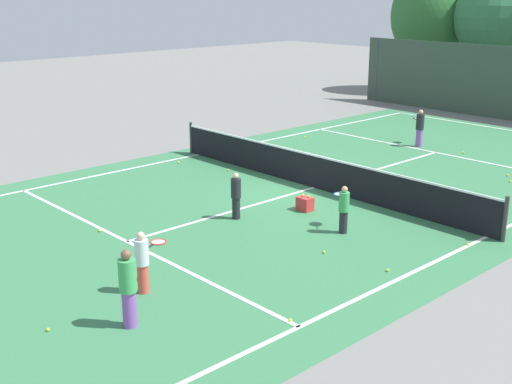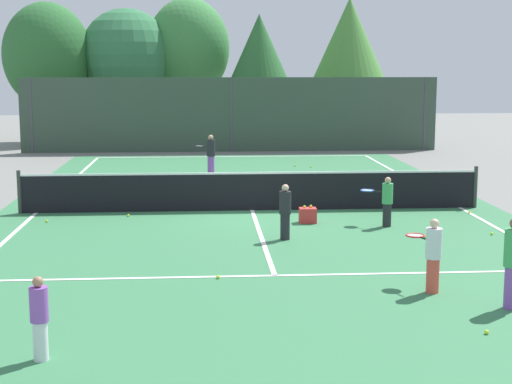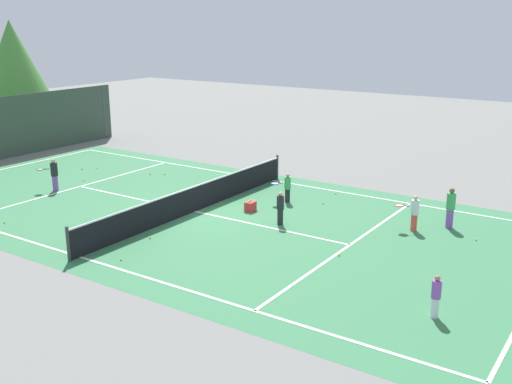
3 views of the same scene
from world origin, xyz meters
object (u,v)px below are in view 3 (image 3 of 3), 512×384
at_px(ball_crate, 250,206).
at_px(tennis_ball_8, 476,240).
at_px(tennis_ball_2, 407,204).
at_px(tennis_ball_10, 288,183).
at_px(player_1, 287,187).
at_px(tennis_ball_0, 150,238).
at_px(tennis_ball_9, 339,255).
at_px(player_5, 451,208).
at_px(player_2, 414,212).
at_px(player_4, 280,208).
at_px(player_3, 436,296).
at_px(tennis_ball_11, 323,203).
at_px(player_0, 54,174).
at_px(tennis_ball_12, 84,180).
at_px(tennis_ball_4, 165,174).
at_px(tennis_ball_6, 96,168).
at_px(tennis_ball_5, 4,223).
at_px(tennis_ball_3, 121,260).
at_px(tennis_ball_1, 82,169).
at_px(tennis_ball_13, 150,174).
at_px(tennis_ball_7, 336,193).

distance_m(ball_crate, tennis_ball_8, 8.09).
xyz_separation_m(tennis_ball_2, tennis_ball_10, (0.23, 5.56, 0.00)).
height_order(player_1, tennis_ball_0, player_1).
bearing_deg(tennis_ball_9, player_5, -24.08).
distance_m(tennis_ball_0, tennis_ball_10, 8.60).
relative_size(player_2, player_4, 1.03).
height_order(player_3, tennis_ball_11, player_3).
distance_m(player_0, tennis_ball_12, 1.87).
relative_size(ball_crate, tennis_ball_2, 6.45).
bearing_deg(ball_crate, tennis_ball_4, 69.66).
bearing_deg(tennis_ball_6, ball_crate, -98.37).
bearing_deg(tennis_ball_10, tennis_ball_5, 151.73).
xyz_separation_m(player_2, tennis_ball_8, (0.18, -2.08, -0.62)).
relative_size(player_0, player_4, 1.13).
xyz_separation_m(player_1, tennis_ball_2, (2.27, -4.12, -0.58)).
xyz_separation_m(player_1, tennis_ball_0, (-6.10, 1.60, -0.58)).
distance_m(tennis_ball_3, tennis_ball_8, 11.40).
relative_size(tennis_ball_3, tennis_ball_5, 1.00).
height_order(ball_crate, tennis_ball_6, ball_crate).
height_order(player_5, tennis_ball_0, player_5).
relative_size(tennis_ball_1, tennis_ball_2, 1.00).
xyz_separation_m(tennis_ball_4, tennis_ball_13, (-0.37, 0.57, 0.00)).
relative_size(tennis_ball_5, tennis_ball_13, 1.00).
bearing_deg(tennis_ball_2, tennis_ball_13, 99.66).
bearing_deg(player_3, tennis_ball_2, 24.09).
xyz_separation_m(tennis_ball_1, tennis_ball_5, (-7.00, -4.05, 0.00)).
bearing_deg(player_4, tennis_ball_5, 123.01).
relative_size(ball_crate, tennis_ball_1, 6.45).
relative_size(tennis_ball_1, tennis_ball_4, 1.00).
distance_m(player_1, tennis_ball_10, 2.94).
distance_m(player_1, tennis_ball_5, 10.50).
distance_m(tennis_ball_4, tennis_ball_6, 3.72).
xyz_separation_m(tennis_ball_1, tennis_ball_8, (0.51, -18.45, 0.00)).
xyz_separation_m(tennis_ball_2, tennis_ball_9, (-6.27, -0.15, 0.00)).
bearing_deg(tennis_ball_9, tennis_ball_11, 32.84).
xyz_separation_m(player_1, tennis_ball_7, (2.13, -1.10, -0.58)).
height_order(tennis_ball_6, tennis_ball_10, same).
bearing_deg(tennis_ball_10, tennis_ball_2, -92.34).
relative_size(player_4, tennis_ball_3, 18.28).
bearing_deg(tennis_ball_9, tennis_ball_12, 82.60).
height_order(tennis_ball_3, tennis_ball_4, same).
bearing_deg(tennis_ball_4, tennis_ball_7, -79.66).
bearing_deg(tennis_ball_11, player_4, 178.23).
height_order(player_3, player_4, player_4).
bearing_deg(tennis_ball_11, player_5, -90.88).
height_order(tennis_ball_4, tennis_ball_6, same).
height_order(tennis_ball_2, tennis_ball_3, same).
bearing_deg(tennis_ball_4, tennis_ball_12, 142.39).
height_order(player_5, tennis_ball_10, player_5).
relative_size(tennis_ball_11, tennis_ball_13, 1.00).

